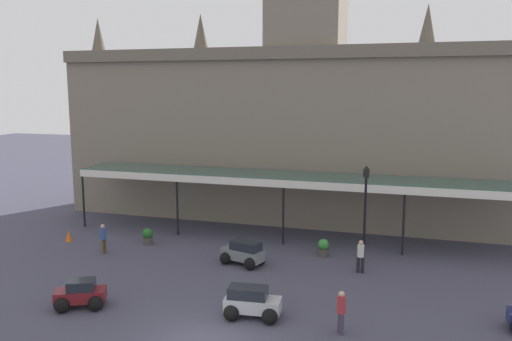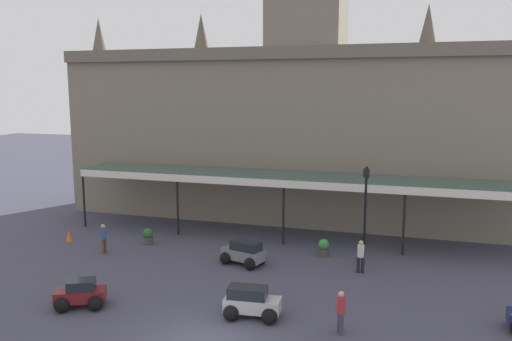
{
  "view_description": "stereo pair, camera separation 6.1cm",
  "coord_description": "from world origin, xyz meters",
  "px_view_note": "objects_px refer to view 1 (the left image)",
  "views": [
    {
      "loc": [
        6.85,
        -15.97,
        9.12
      ],
      "look_at": [
        0.0,
        6.88,
        5.27
      ],
      "focal_mm": 35.97,
      "sensor_mm": 36.0,
      "label": 1
    },
    {
      "loc": [
        6.91,
        -15.96,
        9.12
      ],
      "look_at": [
        0.0,
        6.88,
        5.27
      ],
      "focal_mm": 35.97,
      "sensor_mm": 36.0,
      "label": 2
    }
  ],
  "objects_px": {
    "pedestrian_beside_cars": "(103,238)",
    "victorian_lamppost": "(365,204)",
    "car_maroon_sedan": "(81,296)",
    "car_silver_estate": "(252,304)",
    "pedestrian_near_entrance": "(361,255)",
    "planter_forecourt_centre": "(148,236)",
    "pedestrian_crossing_forecourt": "(341,310)",
    "planter_near_kerb": "(323,247)",
    "car_grey_estate": "(243,254)",
    "traffic_cone": "(69,236)"
  },
  "relations": [
    {
      "from": "traffic_cone",
      "to": "victorian_lamppost",
      "type": "bearing_deg",
      "value": 3.41
    },
    {
      "from": "pedestrian_crossing_forecourt",
      "to": "planter_forecourt_centre",
      "type": "xyz_separation_m",
      "value": [
        -12.37,
        7.93,
        -0.42
      ]
    },
    {
      "from": "car_grey_estate",
      "to": "planter_forecourt_centre",
      "type": "bearing_deg",
      "value": 164.95
    },
    {
      "from": "victorian_lamppost",
      "to": "planter_near_kerb",
      "type": "height_order",
      "value": "victorian_lamppost"
    },
    {
      "from": "pedestrian_beside_cars",
      "to": "victorian_lamppost",
      "type": "xyz_separation_m",
      "value": [
        14.03,
        2.45,
        2.29
      ]
    },
    {
      "from": "car_silver_estate",
      "to": "traffic_cone",
      "type": "height_order",
      "value": "car_silver_estate"
    },
    {
      "from": "victorian_lamppost",
      "to": "planter_near_kerb",
      "type": "xyz_separation_m",
      "value": [
        -2.21,
        0.61,
        -2.71
      ]
    },
    {
      "from": "car_maroon_sedan",
      "to": "pedestrian_beside_cars",
      "type": "bearing_deg",
      "value": 115.73
    },
    {
      "from": "car_maroon_sedan",
      "to": "car_silver_estate",
      "type": "distance_m",
      "value": 7.26
    },
    {
      "from": "car_maroon_sedan",
      "to": "victorian_lamppost",
      "type": "relative_size",
      "value": 0.43
    },
    {
      "from": "pedestrian_crossing_forecourt",
      "to": "pedestrian_beside_cars",
      "type": "height_order",
      "value": "same"
    },
    {
      "from": "planter_forecourt_centre",
      "to": "planter_near_kerb",
      "type": "distance_m",
      "value": 10.32
    },
    {
      "from": "victorian_lamppost",
      "to": "car_grey_estate",
      "type": "bearing_deg",
      "value": -161.83
    },
    {
      "from": "car_grey_estate",
      "to": "planter_near_kerb",
      "type": "xyz_separation_m",
      "value": [
        3.78,
        2.57,
        -0.07
      ]
    },
    {
      "from": "traffic_cone",
      "to": "planter_near_kerb",
      "type": "relative_size",
      "value": 0.69
    },
    {
      "from": "car_silver_estate",
      "to": "pedestrian_beside_cars",
      "type": "bearing_deg",
      "value": 152.56
    },
    {
      "from": "traffic_cone",
      "to": "planter_near_kerb",
      "type": "bearing_deg",
      "value": 6.17
    },
    {
      "from": "car_silver_estate",
      "to": "victorian_lamppost",
      "type": "relative_size",
      "value": 0.45
    },
    {
      "from": "pedestrian_crossing_forecourt",
      "to": "planter_forecourt_centre",
      "type": "relative_size",
      "value": 1.74
    },
    {
      "from": "car_maroon_sedan",
      "to": "pedestrian_near_entrance",
      "type": "bearing_deg",
      "value": 34.68
    },
    {
      "from": "car_maroon_sedan",
      "to": "planter_near_kerb",
      "type": "relative_size",
      "value": 2.33
    },
    {
      "from": "pedestrian_beside_cars",
      "to": "victorian_lamppost",
      "type": "distance_m",
      "value": 14.42
    },
    {
      "from": "car_silver_estate",
      "to": "pedestrian_near_entrance",
      "type": "height_order",
      "value": "pedestrian_near_entrance"
    },
    {
      "from": "pedestrian_beside_cars",
      "to": "planter_forecourt_centre",
      "type": "height_order",
      "value": "pedestrian_beside_cars"
    },
    {
      "from": "car_silver_estate",
      "to": "pedestrian_near_entrance",
      "type": "xyz_separation_m",
      "value": [
        3.7,
        6.38,
        0.34
      ]
    },
    {
      "from": "car_maroon_sedan",
      "to": "pedestrian_beside_cars",
      "type": "distance_m",
      "value": 7.21
    },
    {
      "from": "pedestrian_near_entrance",
      "to": "traffic_cone",
      "type": "distance_m",
      "value": 17.35
    },
    {
      "from": "pedestrian_near_entrance",
      "to": "car_silver_estate",
      "type": "bearing_deg",
      "value": -120.13
    },
    {
      "from": "pedestrian_beside_cars",
      "to": "victorian_lamppost",
      "type": "bearing_deg",
      "value": 9.9
    },
    {
      "from": "car_silver_estate",
      "to": "traffic_cone",
      "type": "bearing_deg",
      "value": 153.64
    },
    {
      "from": "pedestrian_near_entrance",
      "to": "victorian_lamppost",
      "type": "height_order",
      "value": "victorian_lamppost"
    },
    {
      "from": "pedestrian_near_entrance",
      "to": "planter_forecourt_centre",
      "type": "height_order",
      "value": "pedestrian_near_entrance"
    },
    {
      "from": "victorian_lamppost",
      "to": "traffic_cone",
      "type": "relative_size",
      "value": 7.78
    },
    {
      "from": "car_grey_estate",
      "to": "traffic_cone",
      "type": "distance_m",
      "value": 11.42
    },
    {
      "from": "pedestrian_crossing_forecourt",
      "to": "pedestrian_beside_cars",
      "type": "relative_size",
      "value": 1.0
    },
    {
      "from": "planter_forecourt_centre",
      "to": "planter_near_kerb",
      "type": "height_order",
      "value": "same"
    },
    {
      "from": "car_maroon_sedan",
      "to": "car_silver_estate",
      "type": "xyz_separation_m",
      "value": [
        7.17,
        1.14,
        0.06
      ]
    },
    {
      "from": "car_grey_estate",
      "to": "traffic_cone",
      "type": "xyz_separation_m",
      "value": [
        -11.38,
        0.93,
        -0.23
      ]
    },
    {
      "from": "pedestrian_crossing_forecourt",
      "to": "planter_near_kerb",
      "type": "distance_m",
      "value": 9.0
    },
    {
      "from": "planter_forecourt_centre",
      "to": "planter_near_kerb",
      "type": "relative_size",
      "value": 1.0
    },
    {
      "from": "car_silver_estate",
      "to": "pedestrian_near_entrance",
      "type": "relative_size",
      "value": 1.39
    },
    {
      "from": "car_silver_estate",
      "to": "pedestrian_crossing_forecourt",
      "type": "distance_m",
      "value": 3.64
    },
    {
      "from": "car_maroon_sedan",
      "to": "pedestrian_beside_cars",
      "type": "height_order",
      "value": "pedestrian_beside_cars"
    },
    {
      "from": "car_maroon_sedan",
      "to": "pedestrian_crossing_forecourt",
      "type": "bearing_deg",
      "value": 4.2
    },
    {
      "from": "pedestrian_beside_cars",
      "to": "planter_forecourt_centre",
      "type": "relative_size",
      "value": 1.74
    },
    {
      "from": "pedestrian_crossing_forecourt",
      "to": "planter_near_kerb",
      "type": "relative_size",
      "value": 1.74
    },
    {
      "from": "pedestrian_beside_cars",
      "to": "pedestrian_crossing_forecourt",
      "type": "bearing_deg",
      "value": -22.28
    },
    {
      "from": "pedestrian_beside_cars",
      "to": "victorian_lamppost",
      "type": "height_order",
      "value": "victorian_lamppost"
    },
    {
      "from": "victorian_lamppost",
      "to": "planter_forecourt_centre",
      "type": "xyz_separation_m",
      "value": [
        -12.5,
        -0.22,
        -2.71
      ]
    },
    {
      "from": "car_maroon_sedan",
      "to": "pedestrian_near_entrance",
      "type": "relative_size",
      "value": 1.34
    }
  ]
}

